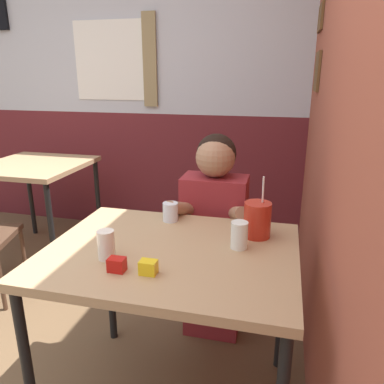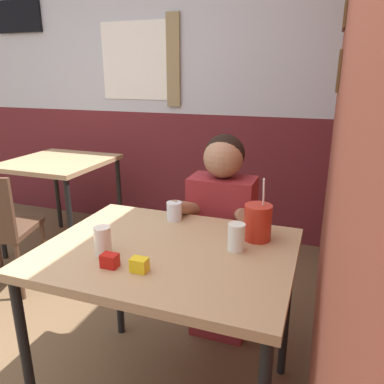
# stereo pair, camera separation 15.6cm
# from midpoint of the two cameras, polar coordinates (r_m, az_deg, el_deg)

# --- Properties ---
(brick_wall_right) EXTENTS (0.08, 4.29, 2.70)m
(brick_wall_right) POSITION_cam_midpoint_polar(r_m,az_deg,el_deg) (2.05, 24.59, 13.52)
(brick_wall_right) COLOR #9E4C38
(brick_wall_right) RESTS_ON ground_plane
(back_wall) EXTENTS (5.80, 0.09, 2.70)m
(back_wall) POSITION_cam_midpoint_polar(r_m,az_deg,el_deg) (3.47, -2.13, 16.13)
(back_wall) COLOR silver
(back_wall) RESTS_ON ground_plane
(main_table) EXTENTS (1.00, 0.77, 0.77)m
(main_table) POSITION_cam_midpoint_polar(r_m,az_deg,el_deg) (1.55, -0.81, -11.07)
(main_table) COLOR tan
(main_table) RESTS_ON ground_plane
(background_table) EXTENTS (0.76, 0.77, 0.77)m
(background_table) POSITION_cam_midpoint_polar(r_m,az_deg,el_deg) (3.22, -18.33, 3.10)
(background_table) COLOR tan
(background_table) RESTS_ON ground_plane
(person_seated) EXTENTS (0.42, 0.41, 1.15)m
(person_seated) POSITION_cam_midpoint_polar(r_m,az_deg,el_deg) (2.04, 6.69, -6.64)
(person_seated) COLOR maroon
(person_seated) RESTS_ON ground_plane
(cocktail_pitcher) EXTENTS (0.12, 0.12, 0.27)m
(cocktail_pitcher) POSITION_cam_midpoint_polar(r_m,az_deg,el_deg) (1.60, 12.77, -4.56)
(cocktail_pitcher) COLOR #B22819
(cocktail_pitcher) RESTS_ON main_table
(glass_near_pitcher) EXTENTS (0.07, 0.07, 0.09)m
(glass_near_pitcher) POSITION_cam_midpoint_polar(r_m,az_deg,el_deg) (1.78, -0.21, -2.98)
(glass_near_pitcher) COLOR silver
(glass_near_pitcher) RESTS_ON main_table
(glass_center) EXTENTS (0.07, 0.07, 0.11)m
(glass_center) POSITION_cam_midpoint_polar(r_m,az_deg,el_deg) (1.50, 9.77, -6.84)
(glass_center) COLOR silver
(glass_center) RESTS_ON main_table
(glass_far_side) EXTENTS (0.07, 0.07, 0.11)m
(glass_far_side) POSITION_cam_midpoint_polar(r_m,az_deg,el_deg) (1.47, -10.50, -7.40)
(glass_far_side) COLOR silver
(glass_far_side) RESTS_ON main_table
(condiment_ketchup) EXTENTS (0.06, 0.04, 0.05)m
(condiment_ketchup) POSITION_cam_midpoint_polar(r_m,az_deg,el_deg) (1.38, -9.25, -10.36)
(condiment_ketchup) COLOR #B7140F
(condiment_ketchup) RESTS_ON main_table
(condiment_mustard) EXTENTS (0.06, 0.04, 0.05)m
(condiment_mustard) POSITION_cam_midpoint_polar(r_m,az_deg,el_deg) (1.34, -4.70, -11.08)
(condiment_mustard) COLOR yellow
(condiment_mustard) RESTS_ON main_table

